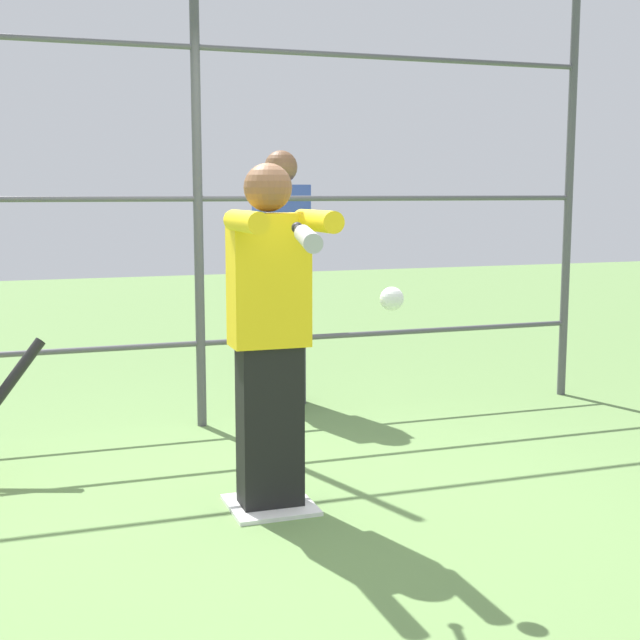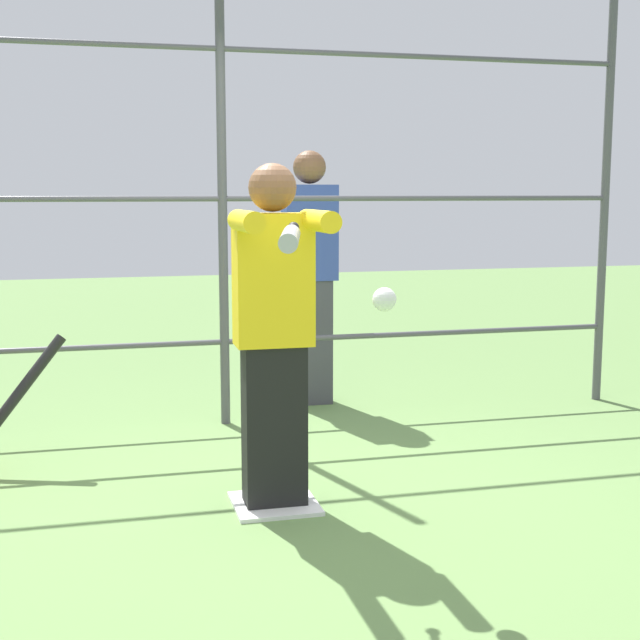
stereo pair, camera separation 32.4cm
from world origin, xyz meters
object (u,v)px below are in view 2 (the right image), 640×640
(batter, at_px, (274,326))
(bystander_behind_fence, at_px, (310,274))
(baseball_bat_swinging, at_px, (290,237))
(softball_in_flight, at_px, (384,299))

(batter, xyz_separation_m, bystander_behind_fence, (-0.67, -2.03, 0.05))
(batter, bearing_deg, bystander_behind_fence, -108.25)
(bystander_behind_fence, bearing_deg, batter, 71.75)
(batter, height_order, baseball_bat_swinging, batter)
(softball_in_flight, bearing_deg, baseball_bat_swinging, 23.97)
(batter, relative_size, bystander_behind_fence, 0.91)
(baseball_bat_swinging, xyz_separation_m, bystander_behind_fence, (-0.79, -2.93, -0.41))
(baseball_bat_swinging, bearing_deg, batter, -97.59)
(batter, bearing_deg, softball_in_flight, 112.95)
(softball_in_flight, bearing_deg, batter, -67.05)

